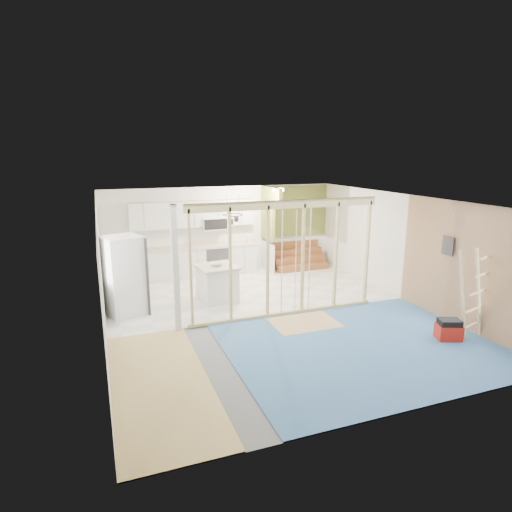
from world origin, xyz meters
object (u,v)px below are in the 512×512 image
object	(u,v)px
island	(217,284)
toolbox	(449,330)
ladder	(473,294)
fridge	(125,276)

from	to	relation	value
island	toolbox	xyz separation A→B (m)	(3.63, -3.73, -0.25)
island	toolbox	size ratio (longest dim) A/B	1.90
ladder	fridge	bearing A→B (deg)	146.87
fridge	toolbox	world-z (taller)	fridge
toolbox	ladder	xyz separation A→B (m)	(0.40, -0.09, 0.73)
fridge	ladder	bearing A→B (deg)	-48.83
island	ladder	size ratio (longest dim) A/B	0.56
fridge	toolbox	distance (m)	6.86
island	ladder	distance (m)	5.58
fridge	toolbox	bearing A→B (deg)	-49.90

